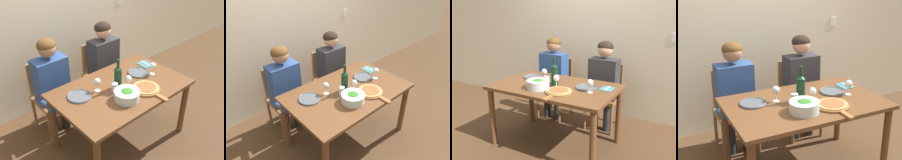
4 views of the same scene
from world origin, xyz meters
TOP-DOWN VIEW (x-y plane):
  - back_wall at (0.00, 1.25)m, footprint 10.00×0.06m
  - dining_table at (0.00, 0.00)m, footprint 1.44×0.90m
  - chair_left at (-0.46, 0.79)m, footprint 0.42×0.42m
  - chair_right at (0.33, 0.79)m, footprint 0.42×0.42m
  - person_woman at (-0.46, 0.68)m, footprint 0.47×0.51m
  - person_man at (0.33, 0.68)m, footprint 0.47×0.51m
  - wine_bottle at (-0.03, 0.03)m, footprint 0.08×0.08m
  - broccoli_bowl at (-0.11, -0.20)m, footprint 0.26×0.26m
  - dinner_plate_left at (-0.44, 0.16)m, footprint 0.25×0.25m
  - dinner_plate_right at (0.36, 0.09)m, footprint 0.25×0.25m
  - pizza_on_board at (0.17, -0.21)m, footprint 0.30×0.44m
  - wine_glass_left at (-0.24, 0.12)m, footprint 0.07×0.07m
  - wine_glass_right at (0.46, -0.04)m, footprint 0.07×0.07m
  - wine_glass_centre at (0.05, -0.06)m, footprint 0.07×0.07m
  - water_tumbler at (-0.11, -0.02)m, footprint 0.07×0.07m
  - fork_on_napkin at (0.58, 0.18)m, footprint 0.14×0.18m

SIDE VIEW (x-z plane):
  - chair_left at x=-0.46m, z-range 0.04..0.92m
  - chair_right at x=0.33m, z-range 0.04..0.92m
  - dining_table at x=0.00m, z-range 0.28..1.03m
  - person_woman at x=-0.46m, z-range 0.12..1.34m
  - person_man at x=0.33m, z-range 0.12..1.34m
  - fork_on_napkin at x=0.58m, z-range 0.75..0.77m
  - dinner_plate_left at x=-0.44m, z-range 0.76..0.77m
  - dinner_plate_right at x=0.36m, z-range 0.76..0.77m
  - pizza_on_board at x=0.17m, z-range 0.75..0.79m
  - broccoli_bowl at x=-0.11m, z-range 0.75..0.86m
  - water_tumbler at x=-0.11m, z-range 0.76..0.86m
  - wine_glass_left at x=-0.24m, z-range 0.79..0.94m
  - wine_glass_right at x=0.46m, z-range 0.79..0.94m
  - wine_glass_centre at x=0.05m, z-range 0.79..0.94m
  - wine_bottle at x=-0.03m, z-range 0.72..1.06m
  - back_wall at x=0.00m, z-range 0.00..2.70m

